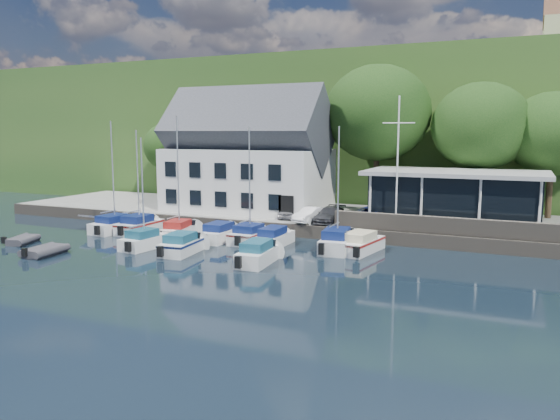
{
  "coord_description": "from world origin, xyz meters",
  "views": [
    {
      "loc": [
        15.54,
        -27.11,
        8.04
      ],
      "look_at": [
        -0.49,
        9.0,
        2.35
      ],
      "focal_mm": 35.0,
      "sensor_mm": 36.0,
      "label": 1
    }
  ],
  "objects_px": {
    "car_silver": "(288,211)",
    "car_white": "(311,215)",
    "club_pavilion": "(455,198)",
    "boat_r1_0": "(113,178)",
    "boat_r1_1": "(138,176)",
    "boat_r1_2": "(178,183)",
    "car_dgrey": "(330,215)",
    "flagpole": "(397,163)",
    "boat_r1_7": "(361,242)",
    "boat_r1_6": "(338,182)",
    "boat_r2_3": "(258,252)",
    "boat_r1_3": "(220,231)",
    "boat_r2_2": "(182,243)",
    "car_blue": "(370,215)",
    "boat_r1_4": "(250,184)",
    "harbor_building": "(248,162)",
    "dinghy_1": "(45,249)",
    "boat_r1_5": "(274,236)",
    "boat_r2_1": "(142,188)",
    "dinghy_0": "(23,239)"
  },
  "relations": [
    {
      "from": "boat_r1_7",
      "to": "dinghy_0",
      "type": "bearing_deg",
      "value": -153.87
    },
    {
      "from": "boat_r1_6",
      "to": "boat_r2_3",
      "type": "relative_size",
      "value": 1.59
    },
    {
      "from": "dinghy_1",
      "to": "car_blue",
      "type": "bearing_deg",
      "value": 34.77
    },
    {
      "from": "car_silver",
      "to": "car_blue",
      "type": "distance_m",
      "value": 6.89
    },
    {
      "from": "car_blue",
      "to": "flagpole",
      "type": "relative_size",
      "value": 0.43
    },
    {
      "from": "boat_r1_3",
      "to": "boat_r2_1",
      "type": "bearing_deg",
      "value": -127.87
    },
    {
      "from": "boat_r1_1",
      "to": "boat_r1_6",
      "type": "relative_size",
      "value": 0.97
    },
    {
      "from": "boat_r1_0",
      "to": "boat_r1_4",
      "type": "bearing_deg",
      "value": 8.36
    },
    {
      "from": "car_silver",
      "to": "car_white",
      "type": "distance_m",
      "value": 2.71
    },
    {
      "from": "harbor_building",
      "to": "boat_r1_3",
      "type": "bearing_deg",
      "value": -75.59
    },
    {
      "from": "boat_r1_1",
      "to": "boat_r1_2",
      "type": "relative_size",
      "value": 1.1
    },
    {
      "from": "boat_r2_3",
      "to": "dinghy_1",
      "type": "height_order",
      "value": "boat_r2_3"
    },
    {
      "from": "boat_r2_1",
      "to": "boat_r1_3",
      "type": "bearing_deg",
      "value": 58.49
    },
    {
      "from": "flagpole",
      "to": "boat_r1_7",
      "type": "xyz_separation_m",
      "value": [
        -1.39,
        -4.35,
        -5.07
      ]
    },
    {
      "from": "boat_r1_4",
      "to": "boat_r1_1",
      "type": "bearing_deg",
      "value": -177.61
    },
    {
      "from": "car_silver",
      "to": "car_dgrey",
      "type": "relative_size",
      "value": 0.85
    },
    {
      "from": "boat_r1_5",
      "to": "boat_r1_6",
      "type": "xyz_separation_m",
      "value": [
        4.59,
        0.33,
        4.04
      ]
    },
    {
      "from": "boat_r1_1",
      "to": "dinghy_1",
      "type": "distance_m",
      "value": 9.84
    },
    {
      "from": "boat_r1_1",
      "to": "boat_r2_1",
      "type": "bearing_deg",
      "value": -48.85
    },
    {
      "from": "boat_r2_1",
      "to": "boat_r2_2",
      "type": "height_order",
      "value": "boat_r2_1"
    },
    {
      "from": "harbor_building",
      "to": "boat_r1_2",
      "type": "relative_size",
      "value": 1.73
    },
    {
      "from": "car_white",
      "to": "boat_r1_1",
      "type": "relative_size",
      "value": 0.39
    },
    {
      "from": "car_blue",
      "to": "boat_r1_5",
      "type": "bearing_deg",
      "value": -122.56
    },
    {
      "from": "car_blue",
      "to": "boat_r1_7",
      "type": "height_order",
      "value": "car_blue"
    },
    {
      "from": "car_blue",
      "to": "boat_r1_4",
      "type": "relative_size",
      "value": 0.48
    },
    {
      "from": "flagpole",
      "to": "boat_r2_3",
      "type": "xyz_separation_m",
      "value": [
        -6.3,
        -9.93,
        -5.05
      ]
    },
    {
      "from": "car_silver",
      "to": "boat_r1_2",
      "type": "relative_size",
      "value": 0.42
    },
    {
      "from": "boat_r1_2",
      "to": "boat_r1_1",
      "type": "bearing_deg",
      "value": 166.32
    },
    {
      "from": "boat_r1_3",
      "to": "boat_r2_2",
      "type": "xyz_separation_m",
      "value": [
        -0.16,
        -4.73,
        0.01
      ]
    },
    {
      "from": "harbor_building",
      "to": "flagpole",
      "type": "height_order",
      "value": "flagpole"
    },
    {
      "from": "boat_r1_4",
      "to": "boat_r1_7",
      "type": "relative_size",
      "value": 1.36
    },
    {
      "from": "car_white",
      "to": "boat_r1_2",
      "type": "xyz_separation_m",
      "value": [
        -8.73,
        -5.24,
        2.57
      ]
    },
    {
      "from": "boat_r1_0",
      "to": "boat_r1_1",
      "type": "height_order",
      "value": "boat_r1_1"
    },
    {
      "from": "boat_r1_2",
      "to": "harbor_building",
      "type": "bearing_deg",
      "value": 73.3
    },
    {
      "from": "car_silver",
      "to": "car_white",
      "type": "height_order",
      "value": "car_silver"
    },
    {
      "from": "boat_r1_1",
      "to": "boat_r1_6",
      "type": "distance_m",
      "value": 16.46
    },
    {
      "from": "car_white",
      "to": "boat_r1_2",
      "type": "bearing_deg",
      "value": -134.76
    },
    {
      "from": "boat_r1_6",
      "to": "boat_r1_4",
      "type": "bearing_deg",
      "value": 173.73
    },
    {
      "from": "boat_r1_0",
      "to": "boat_r1_2",
      "type": "distance_m",
      "value": 6.09
    },
    {
      "from": "car_silver",
      "to": "boat_r1_6",
      "type": "distance_m",
      "value": 9.13
    },
    {
      "from": "boat_r1_3",
      "to": "boat_r1_4",
      "type": "height_order",
      "value": "boat_r1_4"
    },
    {
      "from": "club_pavilion",
      "to": "boat_r2_3",
      "type": "xyz_separation_m",
      "value": [
        -9.98,
        -13.68,
        -2.32
      ]
    },
    {
      "from": "club_pavilion",
      "to": "boat_r1_2",
      "type": "distance_m",
      "value": 21.06
    },
    {
      "from": "club_pavilion",
      "to": "car_silver",
      "type": "relative_size",
      "value": 3.78
    },
    {
      "from": "boat_r1_3",
      "to": "dinghy_1",
      "type": "bearing_deg",
      "value": -133.42
    },
    {
      "from": "boat_r1_7",
      "to": "boat_r1_1",
      "type": "bearing_deg",
      "value": -169.54
    },
    {
      "from": "club_pavilion",
      "to": "boat_r1_0",
      "type": "height_order",
      "value": "boat_r1_0"
    },
    {
      "from": "car_dgrey",
      "to": "boat_r1_7",
      "type": "height_order",
      "value": "car_dgrey"
    },
    {
      "from": "harbor_building",
      "to": "flagpole",
      "type": "relative_size",
      "value": 1.51
    },
    {
      "from": "boat_r1_1",
      "to": "boat_r1_2",
      "type": "bearing_deg",
      "value": -4.11
    }
  ]
}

